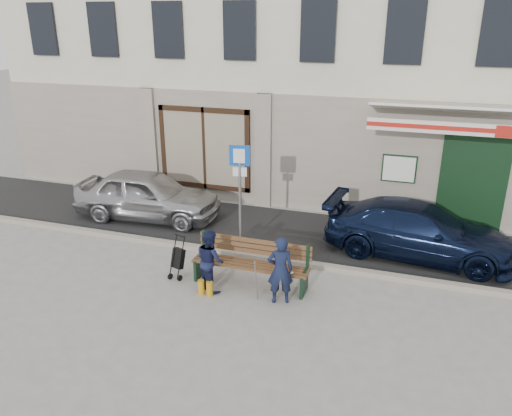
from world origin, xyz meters
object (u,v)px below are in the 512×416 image
at_px(man, 280,270).
at_px(woman, 210,260).
at_px(car_silver, 147,195).
at_px(car_navy, 419,231).
at_px(stroller, 178,259).
at_px(bench, 248,264).
at_px(parking_sign, 240,182).

bearing_deg(man, woman, -22.30).
relative_size(car_silver, car_navy, 0.93).
relative_size(car_silver, woman, 3.06).
xyz_separation_m(car_navy, woman, (-3.88, -2.89, 0.03)).
xyz_separation_m(car_navy, man, (-2.43, -2.93, 0.07)).
bearing_deg(car_silver, stroller, -144.21).
relative_size(car_silver, bench, 1.63).
height_order(car_silver, woman, car_silver).
distance_m(car_silver, bench, 4.57).
bearing_deg(car_silver, man, -127.47).
xyz_separation_m(car_silver, stroller, (2.27, -2.74, -0.27)).
distance_m(car_navy, parking_sign, 4.20).
relative_size(car_navy, stroller, 4.67).
height_order(car_silver, bench, car_silver).
height_order(car_silver, car_navy, car_silver).
distance_m(car_navy, stroller, 5.42).
bearing_deg(car_silver, woman, -137.70).
height_order(car_navy, bench, car_navy).
distance_m(bench, woman, 0.80).
bearing_deg(car_navy, man, 145.92).
bearing_deg(stroller, car_navy, 47.71).
distance_m(bench, man, 0.94).
bearing_deg(man, car_silver, -54.26).
distance_m(car_silver, car_navy, 7.00).
bearing_deg(bench, woman, -147.56).
height_order(car_silver, man, man).
bearing_deg(car_silver, car_navy, -94.74).
bearing_deg(woman, man, -141.21).
xyz_separation_m(parking_sign, woman, (0.07, -1.92, -1.03)).
xyz_separation_m(car_silver, man, (4.57, -3.03, 0.01)).
distance_m(car_silver, parking_sign, 3.39).
height_order(man, stroller, man).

